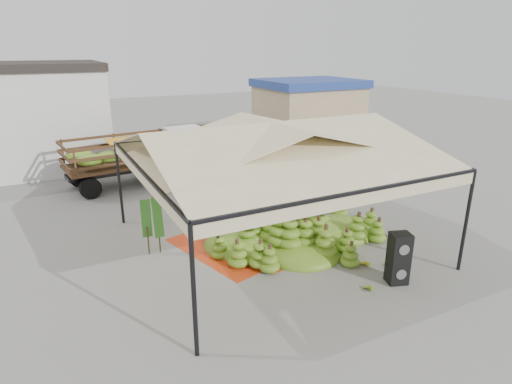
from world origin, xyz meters
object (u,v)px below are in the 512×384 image
vendor (257,180)px  banana_heap (297,220)px  truck_right (261,142)px  speaker_stack (399,258)px  truck_left (146,152)px

vendor → banana_heap: bearing=94.8°
vendor → truck_right: size_ratio=0.28×
banana_heap → speaker_stack: speaker_stack is taller
banana_heap → vendor: bearing=83.7°
banana_heap → truck_left: truck_left is taller
truck_right → speaker_stack: bearing=-78.0°
vendor → speaker_stack: bearing=105.0°
truck_right → banana_heap: bearing=-87.7°
vendor → truck_right: 5.58m
vendor → truck_right: bearing=-107.9°
banana_heap → truck_right: 9.15m
vendor → truck_left: (-3.31, 5.02, 0.47)m
speaker_stack → vendor: vendor is taller
banana_heap → truck_left: size_ratio=0.90×
banana_heap → vendor: 3.75m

